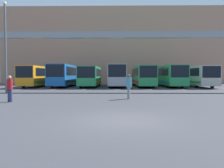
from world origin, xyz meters
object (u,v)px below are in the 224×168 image
bus_slot_1 (65,74)px  pedestrian_mid_right (10,88)px  bus_slot_4 (143,75)px  bus_slot_0 (38,75)px  bus_slot_3 (117,74)px  lamp_post (5,44)px  bus_slot_5 (169,75)px  bus_slot_6 (196,75)px  pedestrian_near_center (129,86)px  bus_slot_2 (91,75)px

bus_slot_1 → pedestrian_mid_right: 19.19m
bus_slot_4 → bus_slot_0: bearing=-178.3°
bus_slot_3 → pedestrian_mid_right: bearing=-111.3°
pedestrian_mid_right → lamp_post: (-3.75, 6.95, 3.91)m
bus_slot_5 → bus_slot_6: bearing=-8.6°
bus_slot_1 → bus_slot_4: size_ratio=1.00×
bus_slot_5 → lamp_post: size_ratio=1.30×
bus_slot_4 → lamp_post: (-15.02, -12.20, 3.07)m
pedestrian_mid_right → pedestrian_near_center: 8.30m
pedestrian_mid_right → pedestrian_near_center: size_ratio=0.95×
pedestrian_mid_right → bus_slot_3: bearing=-84.5°
bus_slot_4 → pedestrian_near_center: size_ratio=6.17×
bus_slot_0 → pedestrian_mid_right: (4.71, -18.67, -0.82)m
pedestrian_near_center → lamp_post: 13.39m
bus_slot_0 → bus_slot_4: (15.98, 0.48, 0.02)m
bus_slot_4 → lamp_post: 19.59m
bus_slot_2 → pedestrian_near_center: bearing=-74.0°
bus_slot_1 → bus_slot_2: size_ratio=1.10×
bus_slot_5 → lamp_post: bearing=-147.1°
lamp_post → bus_slot_0: bearing=94.7°
bus_slot_3 → lamp_post: lamp_post is taller
bus_slot_0 → lamp_post: size_ratio=1.17×
bus_slot_6 → bus_slot_1: bearing=178.5°
bus_slot_6 → bus_slot_3: bearing=-179.9°
bus_slot_4 → pedestrian_mid_right: (-11.26, -19.15, -0.84)m
bus_slot_4 → bus_slot_5: (3.99, 0.08, 0.03)m
pedestrian_mid_right → bus_slot_6: bearing=-109.1°
bus_slot_1 → pedestrian_mid_right: bearing=-87.8°
bus_slot_5 → pedestrian_near_center: bearing=-112.6°
bus_slot_1 → bus_slot_6: bearing=-1.5°
bus_slot_2 → bus_slot_1: bearing=172.4°
bus_slot_0 → bus_slot_6: size_ratio=1.01×
bus_slot_0 → bus_slot_1: (3.99, 0.49, 0.12)m
bus_slot_5 → bus_slot_0: bearing=-178.4°
bus_slot_5 → pedestrian_mid_right: (-15.26, -19.23, -0.87)m
bus_slot_3 → bus_slot_4: 4.03m
bus_slot_0 → bus_slot_1: 4.03m
lamp_post → bus_slot_5: bearing=32.9°
bus_slot_2 → bus_slot_3: (3.99, -0.02, 0.15)m
bus_slot_2 → bus_slot_5: bearing=2.9°
bus_slot_4 → bus_slot_3: bearing=-172.2°
bus_slot_6 → bus_slot_0: bearing=179.9°
pedestrian_mid_right → lamp_post: size_ratio=0.20×
bus_slot_1 → bus_slot_4: 11.98m
bus_slot_5 → lamp_post: lamp_post is taller
bus_slot_6 → pedestrian_near_center: 20.08m
bus_slot_0 → lamp_post: lamp_post is taller
bus_slot_2 → bus_slot_6: bus_slot_6 is taller
bus_slot_4 → bus_slot_5: bus_slot_5 is taller
bus_slot_3 → bus_slot_1: bearing=176.0°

